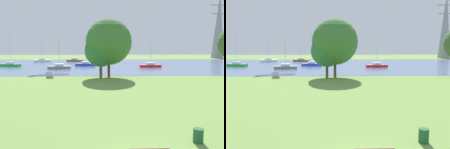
# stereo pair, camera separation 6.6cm
# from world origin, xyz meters

# --- Properties ---
(ground_plane) EXTENTS (160.00, 160.00, 0.00)m
(ground_plane) POSITION_xyz_m (0.00, 22.00, 0.00)
(ground_plane) COLOR olive
(litter_bin) EXTENTS (0.56, 0.56, 0.80)m
(litter_bin) POSITION_xyz_m (3.29, 2.91, 0.40)
(litter_bin) COLOR #1E512D
(litter_bin) RESTS_ON ground
(water_surface) EXTENTS (140.00, 40.00, 0.02)m
(water_surface) POSITION_xyz_m (0.00, 50.00, 0.01)
(water_surface) COLOR slate
(water_surface) RESTS_ON ground
(sailboat_white) EXTENTS (5.03, 2.88, 6.03)m
(sailboat_white) POSITION_xyz_m (-20.18, 60.43, 0.45)
(sailboat_white) COLOR white
(sailboat_white) RESTS_ON water_surface
(sailboat_red) EXTENTS (4.87, 1.75, 5.65)m
(sailboat_red) POSITION_xyz_m (8.48, 44.27, 0.45)
(sailboat_red) COLOR red
(sailboat_red) RESTS_ON water_surface
(sailboat_gray) EXTENTS (4.93, 2.01, 6.68)m
(sailboat_gray) POSITION_xyz_m (-11.64, 41.46, 0.46)
(sailboat_gray) COLOR gray
(sailboat_gray) RESTS_ON water_surface
(sailboat_blue) EXTENTS (4.90, 1.87, 7.76)m
(sailboat_blue) POSITION_xyz_m (-6.56, 47.78, 0.47)
(sailboat_blue) COLOR blue
(sailboat_blue) RESTS_ON water_surface
(sailboat_brown) EXTENTS (5.00, 2.37, 6.18)m
(sailboat_brown) POSITION_xyz_m (-10.79, 61.65, 0.45)
(sailboat_brown) COLOR brown
(sailboat_brown) RESTS_ON water_surface
(sailboat_green) EXTENTS (5.02, 2.67, 7.66)m
(sailboat_green) POSITION_xyz_m (-24.12, 47.05, 0.47)
(sailboat_green) COLOR green
(sailboat_green) RESTS_ON water_surface
(tree_west_far) EXTENTS (5.08, 5.08, 6.80)m
(tree_west_far) POSITION_xyz_m (-2.57, 28.42, 4.25)
(tree_west_far) COLOR brown
(tree_west_far) RESTS_ON ground
(tree_west_near) EXTENTS (7.35, 7.35, 9.36)m
(tree_west_near) POSITION_xyz_m (-1.27, 28.71, 5.68)
(tree_west_near) COLOR brown
(tree_west_near) RESTS_ON ground
(electricity_pylon) EXTENTS (6.40, 4.40, 23.62)m
(electricity_pylon) POSITION_xyz_m (39.30, 77.09, 11.82)
(electricity_pylon) COLOR gray
(electricity_pylon) RESTS_ON ground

